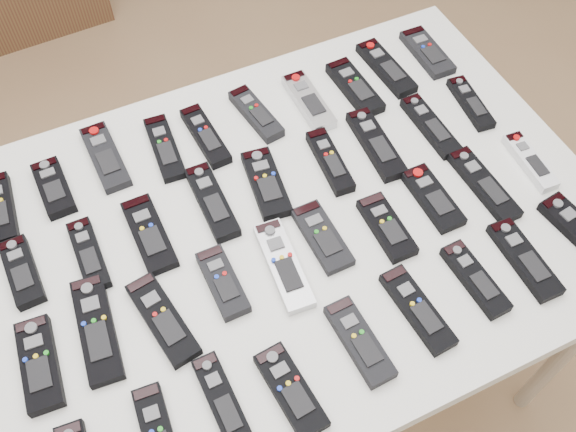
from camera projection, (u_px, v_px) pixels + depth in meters
name	position (u px, v px, depth m)	size (l,w,h in m)	color
ground	(260.00, 334.00, 1.97)	(4.00, 4.00, 0.00)	#99704E
table	(288.00, 237.00, 1.31)	(1.25, 0.88, 0.78)	white
remote_0	(0.00, 209.00, 1.27)	(0.05, 0.17, 0.02)	black
remote_1	(54.00, 188.00, 1.30)	(0.06, 0.14, 0.02)	black
remote_2	(105.00, 157.00, 1.35)	(0.06, 0.18, 0.02)	black
remote_3	(165.00, 148.00, 1.36)	(0.05, 0.18, 0.02)	black
remote_4	(205.00, 136.00, 1.38)	(0.05, 0.17, 0.02)	black
remote_5	(256.00, 114.00, 1.41)	(0.05, 0.16, 0.02)	black
remote_6	(309.00, 101.00, 1.43)	(0.05, 0.18, 0.02)	#B7B7BC
remote_7	(355.00, 88.00, 1.46)	(0.06, 0.17, 0.02)	black
remote_8	(386.00, 68.00, 1.50)	(0.05, 0.19, 0.02)	black
remote_9	(427.00, 52.00, 1.53)	(0.06, 0.16, 0.02)	black
remote_10	(22.00, 272.00, 1.19)	(0.05, 0.15, 0.02)	black
remote_11	(89.00, 255.00, 1.21)	(0.05, 0.16, 0.02)	black
remote_12	(149.00, 234.00, 1.24)	(0.06, 0.18, 0.02)	black
remote_13	(212.00, 202.00, 1.28)	(0.05, 0.18, 0.02)	black
remote_14	(266.00, 183.00, 1.30)	(0.06, 0.17, 0.02)	black
remote_15	(330.00, 161.00, 1.34)	(0.04, 0.17, 0.02)	black
remote_16	(376.00, 144.00, 1.36)	(0.05, 0.19, 0.02)	black
remote_17	(430.00, 126.00, 1.39)	(0.05, 0.18, 0.02)	black
remote_18	(471.00, 103.00, 1.43)	(0.04, 0.16, 0.02)	black
remote_19	(39.00, 364.00, 1.09)	(0.06, 0.17, 0.02)	black
remote_20	(97.00, 329.00, 1.12)	(0.06, 0.21, 0.02)	black
remote_21	(163.00, 319.00, 1.14)	(0.06, 0.19, 0.02)	black
remote_22	(223.00, 282.00, 1.18)	(0.05, 0.15, 0.02)	black
remote_23	(284.00, 265.00, 1.20)	(0.05, 0.20, 0.02)	#B7B7BC
remote_24	(322.00, 237.00, 1.23)	(0.06, 0.16, 0.02)	black
remote_25	(387.00, 227.00, 1.24)	(0.06, 0.15, 0.02)	black
remote_26	(433.00, 198.00, 1.28)	(0.06, 0.16, 0.02)	black
remote_27	(484.00, 185.00, 1.30)	(0.05, 0.19, 0.02)	black
remote_28	(530.00, 161.00, 1.34)	(0.04, 0.15, 0.02)	silver
remote_31	(223.00, 402.00, 1.05)	(0.04, 0.17, 0.02)	black
remote_32	(291.00, 390.00, 1.06)	(0.06, 0.16, 0.02)	black
remote_33	(359.00, 341.00, 1.11)	(0.05, 0.16, 0.02)	black
remote_34	(417.00, 309.00, 1.15)	(0.05, 0.17, 0.02)	black
remote_35	(475.00, 279.00, 1.18)	(0.05, 0.16, 0.02)	black
remote_36	(524.00, 259.00, 1.20)	(0.05, 0.18, 0.02)	black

